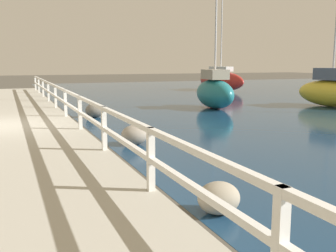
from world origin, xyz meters
TOP-DOWN VIEW (x-y plane):
  - railing at (2.18, 0.00)m, footprint 0.10×32.50m
  - boulder_mid_strip at (3.05, -7.85)m, footprint 0.64×0.57m
  - boulder_upstream at (3.39, -2.72)m, footprint 0.72×0.65m
  - boulder_near_dock at (3.53, 3.00)m, footprint 0.76×0.69m
  - sailboat_red at (15.84, 14.38)m, footprint 1.48×5.79m
  - sailboat_yellow at (15.26, 2.36)m, footprint 1.94×4.09m
  - sailboat_teal at (9.50, 3.91)m, footprint 1.43×3.18m

SIDE VIEW (x-z plane):
  - boulder_mid_strip at x=3.05m, z-range 0.00..0.48m
  - boulder_upstream at x=3.39m, z-range 0.00..0.54m
  - boulder_near_dock at x=3.53m, z-range 0.00..0.57m
  - sailboat_yellow at x=15.26m, z-range -1.88..3.45m
  - sailboat_teal at x=9.50m, z-range -3.01..4.64m
  - sailboat_red at x=15.84m, z-range -2.85..4.54m
  - railing at x=2.18m, z-range 0.49..1.43m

